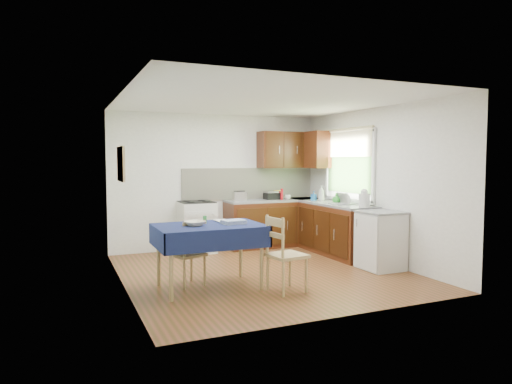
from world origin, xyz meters
name	(u,v)px	position (x,y,z in m)	size (l,w,h in m)	color
floor	(263,272)	(0.00, 0.00, 0.00)	(4.20, 4.20, 0.00)	#523916
ceiling	(264,101)	(0.00, 0.00, 2.50)	(4.00, 4.20, 0.02)	silver
wall_back	(218,181)	(0.00, 2.10, 1.25)	(4.00, 0.02, 2.50)	white
wall_front	(347,199)	(0.00, -2.10, 1.25)	(4.00, 0.02, 2.50)	white
wall_left	(122,191)	(-2.00, 0.00, 1.25)	(0.02, 4.20, 2.50)	white
wall_right	(375,185)	(2.00, 0.00, 1.25)	(0.02, 4.20, 2.50)	white
base_cabinets	(302,226)	(1.36, 1.26, 0.43)	(1.90, 2.30, 0.86)	#341509
worktop_back	(275,200)	(1.05, 1.80, 0.88)	(1.90, 0.60, 0.04)	slate
worktop_right	(337,204)	(1.70, 0.65, 0.88)	(0.60, 1.70, 0.04)	slate
worktop_corner	(304,199)	(1.70, 1.80, 0.88)	(0.60, 0.60, 0.04)	slate
splashback	(250,183)	(0.65, 2.08, 1.20)	(2.70, 0.02, 0.60)	beige
upper_cabinets	(297,150)	(1.52, 1.80, 1.85)	(1.20, 0.85, 0.70)	#341509
stove	(197,227)	(-0.50, 1.80, 0.46)	(0.60, 0.61, 0.92)	silver
window	(349,160)	(1.97, 0.70, 1.65)	(0.04, 1.48, 1.26)	#305221
fridge	(381,240)	(1.70, -0.55, 0.44)	(0.58, 0.60, 0.89)	silver
corkboard	(121,164)	(-1.97, 0.30, 1.60)	(0.04, 0.62, 0.47)	tan
dining_table	(209,233)	(-1.00, -0.50, 0.72)	(1.36, 0.92, 0.82)	#0F0F3D
chair_far	(190,251)	(-1.20, -0.31, 0.46)	(0.49, 0.49, 0.87)	tan
chair_near	(284,252)	(-0.20, -1.04, 0.51)	(0.48, 0.48, 0.97)	tan
toaster	(239,196)	(0.30, 1.74, 0.99)	(0.25, 0.15, 0.19)	silver
sandwich_press	(272,195)	(1.00, 1.81, 0.98)	(0.27, 0.24, 0.16)	black
sauce_bottle	(282,194)	(1.13, 1.65, 1.01)	(0.05, 0.05, 0.21)	red
yellow_packet	(277,195)	(1.16, 1.90, 0.98)	(0.12, 0.08, 0.16)	yellow
dish_rack	(343,203)	(1.71, 0.48, 0.92)	(0.42, 0.32, 0.20)	gray
kettle	(364,199)	(1.72, -0.10, 1.03)	(0.18, 0.18, 0.30)	silver
cup	(288,197)	(1.29, 1.71, 0.94)	(0.11, 0.11, 0.09)	white
soap_bottle_a	(321,193)	(1.69, 1.14, 1.04)	(0.11, 0.11, 0.28)	silver
soap_bottle_b	(314,196)	(1.59, 1.25, 0.99)	(0.08, 0.08, 0.18)	#1F68B5
soap_bottle_c	(336,198)	(1.67, 0.62, 0.99)	(0.14, 0.14, 0.18)	green
plate_bowl	(195,223)	(-1.19, -0.52, 0.85)	(0.25, 0.25, 0.06)	beige
book	(216,221)	(-0.82, -0.26, 0.83)	(0.17, 0.23, 0.02)	white
spice_jar	(205,220)	(-1.00, -0.35, 0.87)	(0.05, 0.05, 0.10)	#268C35
tea_towel	(233,222)	(-0.68, -0.54, 0.85)	(0.28, 0.22, 0.05)	navy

